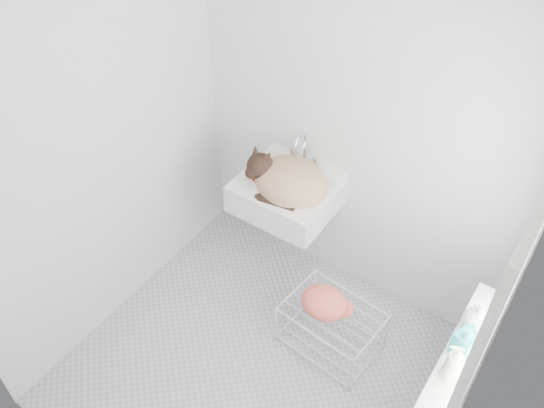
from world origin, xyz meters
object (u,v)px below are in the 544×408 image
Objects in this scene: sink at (287,183)px; bottle_a at (449,376)px; cat at (287,180)px; bottle_b at (461,353)px; bottle_c at (473,328)px; wire_rack at (331,330)px.

bottle_a is (1.33, -0.71, 0.00)m from sink.
bottle_a is (1.32, -0.69, -0.04)m from cat.
bottle_b is (1.33, -0.56, 0.00)m from sink.
bottle_a is 1.06× the size of bottle_c.
sink is 1.44m from bottle_b.
bottle_b is at bearing 90.00° from bottle_a.
bottle_c is (1.32, -0.38, -0.04)m from cat.
sink is 3.39× the size of bottle_c.
cat is at bearing 157.52° from bottle_b.
sink is at bearing 157.01° from bottle_b.
wire_rack is (0.57, -0.34, -0.70)m from sink.
bottle_a is at bearing -25.56° from wire_rack.
bottle_b is at bearing -22.99° from sink.
bottle_c is at bearing -16.55° from sink.
wire_rack is 1.04m from bottle_c.
cat reaches higher than bottle_c.
bottle_c is (1.33, -0.40, 0.00)m from sink.
sink reaches higher than wire_rack.
cat is 0.98m from wire_rack.
sink is 1.51m from bottle_a.
cat reaches higher than bottle_b.
sink is 0.05m from cat.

